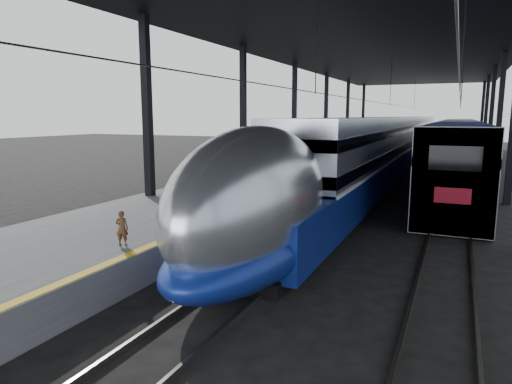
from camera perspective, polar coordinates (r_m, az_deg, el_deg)
The scene contains 8 objects.
ground at distance 14.68m, azimuth -6.39°, elevation -8.96°, with size 160.00×160.00×0.00m, color black.
platform at distance 33.95m, azimuth 5.59°, elevation 2.47°, with size 6.00×80.00×1.00m, color #4C4C4F.
yellow_strip at distance 33.12m, azimuth 10.21°, elevation 3.07°, with size 0.30×80.00×0.01m, color gold.
rails at distance 32.41m, azimuth 19.12°, elevation 0.91°, with size 6.52×80.00×0.16m.
canopy at distance 32.71m, azimuth 15.28°, elevation 17.06°, with size 18.00×75.00×9.47m.
tgv_train at distance 39.37m, azimuth 16.55°, elevation 5.47°, with size 3.17×65.20×4.54m.
second_train at distance 45.78m, azimuth 23.92°, elevation 5.59°, with size 3.08×56.05×4.24m.
child at distance 13.45m, azimuth -16.41°, elevation -4.35°, with size 0.37×0.24×1.00m, color #4F311A.
Camera 1 is at (7.09, -11.99, 4.64)m, focal length 32.00 mm.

